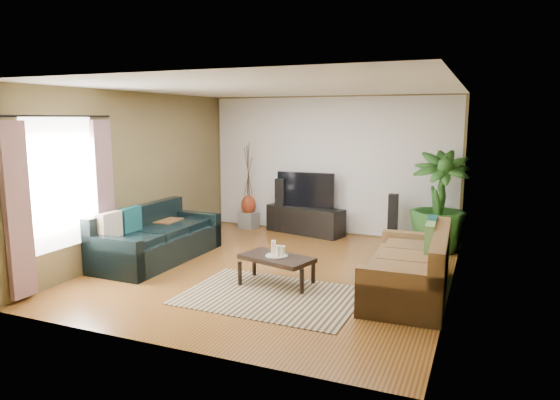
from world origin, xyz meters
The scene contains 28 objects.
floor centered at (0.00, 0.00, 0.00)m, with size 5.50×5.50×0.00m, color #905B25.
ceiling centered at (0.00, 0.00, 2.70)m, with size 5.50×5.50×0.00m, color white.
wall_back centered at (0.00, 2.75, 1.35)m, with size 5.00×5.00×0.00m, color brown.
wall_front centered at (0.00, -2.75, 1.35)m, with size 5.00×5.00×0.00m, color brown.
wall_left centered at (-2.50, 0.00, 1.35)m, with size 5.50×5.50×0.00m, color brown.
wall_right centered at (2.50, 0.00, 1.35)m, with size 5.50×5.50×0.00m, color brown.
backwall_panel centered at (0.00, 2.74, 1.35)m, with size 4.90×4.90×0.00m, color white.
window_pane centered at (-2.48, -1.60, 1.40)m, with size 1.80×1.80×0.00m, color white.
curtain_near centered at (-2.43, -2.35, 1.15)m, with size 0.08×0.35×2.20m, color gray.
curtain_far centered at (-2.43, -0.85, 1.15)m, with size 0.08×0.35×2.20m, color gray.
curtain_rod centered at (-2.43, -1.60, 2.30)m, with size 0.03×0.03×1.90m, color black.
sofa_left centered at (-1.98, -0.17, 0.42)m, with size 2.30×0.99×0.85m, color black.
sofa_right centered at (1.99, -0.23, 0.42)m, with size 2.14×0.96×0.85m, color brown.
area_rug centered at (0.38, -1.03, 0.01)m, with size 2.24×1.59×0.01m, color tan.
coffee_table centered at (0.27, -0.57, 0.20)m, with size 0.99×0.54×0.40m, color black.
candle_tray centered at (0.27, -0.57, 0.41)m, with size 0.30×0.30×0.01m, color #9A9A94.
candle_tall centered at (0.21, -0.54, 0.52)m, with size 0.06×0.06×0.20m, color white.
candle_mid centered at (0.31, -0.61, 0.49)m, with size 0.06×0.06×0.15m, color white.
candle_short centered at (0.34, -0.51, 0.48)m, with size 0.06×0.06×0.13m, color beige.
tv_stand centered at (-0.42, 2.50, 0.27)m, with size 1.59×0.48×0.53m, color black.
television centered at (-0.42, 2.50, 0.88)m, with size 1.17×0.06×0.69m, color black.
speaker_left centered at (-0.93, 2.50, 0.54)m, with size 0.19×0.22×1.08m, color black.
speaker_right centered at (1.32, 2.40, 0.45)m, with size 0.16×0.18×0.91m, color black.
potted_plant centered at (2.14, 2.14, 0.86)m, with size 0.97×0.97×1.73m, color #204D19.
plant_pot centered at (2.14, 2.14, 0.12)m, with size 0.32×0.32×0.25m, color black.
pedestal centered at (-1.67, 2.50, 0.17)m, with size 0.33×0.33×0.33m, color gray.
vase centered at (-1.67, 2.50, 0.48)m, with size 0.30×0.30×0.43m, color maroon.
side_table centered at (-2.25, 0.36, 0.27)m, with size 0.51×0.51×0.54m, color #935B30.
Camera 1 is at (2.86, -6.66, 2.28)m, focal length 32.00 mm.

